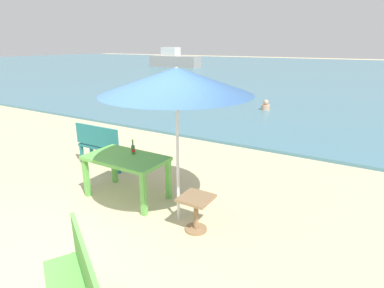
{
  "coord_description": "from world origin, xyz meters",
  "views": [
    {
      "loc": [
        2.78,
        -2.29,
        2.61
      ],
      "look_at": [
        -0.37,
        3.0,
        0.6
      ],
      "focal_mm": 29.08,
      "sensor_mm": 36.0,
      "label": 1
    }
  ],
  "objects": [
    {
      "name": "sea_water",
      "position": [
        0.0,
        30.0,
        0.04
      ],
      "size": [
        120.0,
        50.0,
        0.08
      ],
      "primitive_type": "cube",
      "color": "teal",
      "rests_on": "ground_plane"
    },
    {
      "name": "swimmer_person",
      "position": [
        -0.92,
        9.64,
        0.24
      ],
      "size": [
        0.34,
        0.34,
        0.41
      ],
      "color": "tan",
      "rests_on": "sea_water"
    },
    {
      "name": "bench_teal_center",
      "position": [
        -2.17,
        2.17,
        0.54
      ],
      "size": [
        1.2,
        0.37,
        0.95
      ],
      "color": "#237275",
      "rests_on": "ground_plane"
    },
    {
      "name": "picnic_table_green",
      "position": [
        -0.73,
        1.4,
        0.65
      ],
      "size": [
        1.4,
        0.8,
        0.76
      ],
      "color": "#60B24C",
      "rests_on": "ground_plane"
    },
    {
      "name": "ground_plane",
      "position": [
        0.0,
        0.0,
        0.0
      ],
      "size": [
        120.0,
        120.0,
        0.0
      ],
      "primitive_type": "plane",
      "color": "beige"
    },
    {
      "name": "beer_bottle_amber",
      "position": [
        -0.71,
        1.57,
        0.85
      ],
      "size": [
        0.07,
        0.07,
        0.26
      ],
      "color": "#2D662D",
      "rests_on": "picnic_table_green"
    },
    {
      "name": "patio_umbrella",
      "position": [
        0.44,
        1.23,
        2.12
      ],
      "size": [
        2.1,
        2.1,
        2.3
      ],
      "color": "silver",
      "rests_on": "ground_plane"
    },
    {
      "name": "boat_sailboat",
      "position": [
        -16.84,
        26.9,
        0.83
      ],
      "size": [
        5.75,
        1.57,
        2.09
      ],
      "color": "gray",
      "rests_on": "sea_water"
    },
    {
      "name": "side_table_wood",
      "position": [
        0.82,
        1.12,
        0.35
      ],
      "size": [
        0.44,
        0.44,
        0.54
      ],
      "color": "olive",
      "rests_on": "ground_plane"
    },
    {
      "name": "bench_green_left",
      "position": [
        0.75,
        -0.89,
        0.54
      ],
      "size": [
        1.21,
        0.93,
        0.95
      ],
      "color": "#60B24C",
      "rests_on": "ground_plane"
    }
  ]
}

